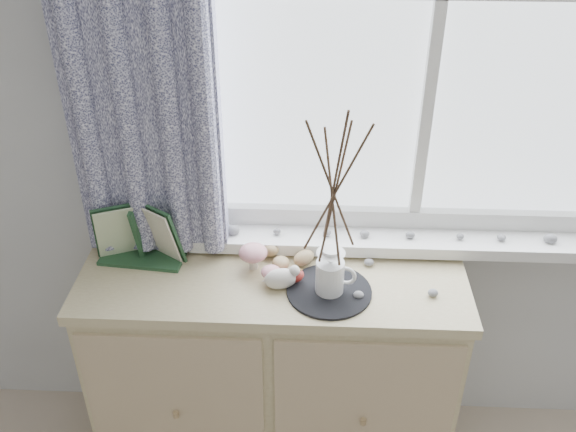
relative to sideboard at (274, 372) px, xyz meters
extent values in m
cube|color=silver|center=(0.15, 0.25, 0.87)|extent=(4.00, 0.04, 2.60)
cube|color=white|center=(0.45, 0.17, 0.45)|extent=(1.45, 0.16, 0.04)
cube|color=beige|center=(0.00, 0.01, -0.02)|extent=(1.17, 0.43, 0.81)
cube|color=beige|center=(0.00, 0.01, 0.41)|extent=(1.20, 0.45, 0.03)
cube|color=tan|center=(-0.29, -0.22, -0.02)|extent=(0.55, 0.01, 0.75)
cube|color=tan|center=(0.29, -0.22, -0.02)|extent=(0.55, 0.01, 0.75)
cylinder|color=white|center=(-0.06, 0.04, 0.45)|extent=(0.03, 0.03, 0.06)
ellipsoid|color=#A60516|center=(-0.06, 0.04, 0.48)|extent=(0.09, 0.09, 0.05)
cylinder|color=white|center=(0.00, -0.03, 0.44)|extent=(0.03, 0.03, 0.04)
ellipsoid|color=#A60516|center=(0.00, -0.03, 0.46)|extent=(0.06, 0.06, 0.03)
ellipsoid|color=tan|center=(0.02, 0.03, 0.45)|extent=(0.05, 0.04, 0.07)
ellipsoid|color=tan|center=(-0.02, 0.10, 0.45)|extent=(0.05, 0.04, 0.07)
ellipsoid|color=maroon|center=(0.06, -0.03, 0.45)|extent=(0.05, 0.04, 0.07)
ellipsoid|color=tan|center=(0.09, 0.06, 0.45)|extent=(0.05, 0.04, 0.07)
cylinder|color=black|center=(0.17, -0.07, 0.43)|extent=(0.25, 0.25, 0.01)
cylinder|color=white|center=(0.17, -0.07, 0.48)|extent=(0.10, 0.10, 0.10)
cone|color=white|center=(0.17, -0.07, 0.55)|extent=(0.08, 0.08, 0.04)
cylinder|color=white|center=(0.17, -0.07, 0.57)|extent=(0.05, 0.05, 0.02)
torus|color=white|center=(0.22, -0.07, 0.49)|extent=(0.06, 0.02, 0.06)
ellipsoid|color=#97979A|center=(0.26, -0.09, 0.44)|extent=(0.03, 0.03, 0.02)
ellipsoid|color=#97979A|center=(0.30, 0.07, 0.44)|extent=(0.03, 0.03, 0.02)
ellipsoid|color=#97979A|center=(0.48, -0.07, 0.44)|extent=(0.03, 0.03, 0.02)
ellipsoid|color=#97979A|center=(0.18, 0.11, 0.44)|extent=(0.03, 0.03, 0.02)
camera|label=1|loc=(0.12, -1.55, 1.66)|focal=40.00mm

